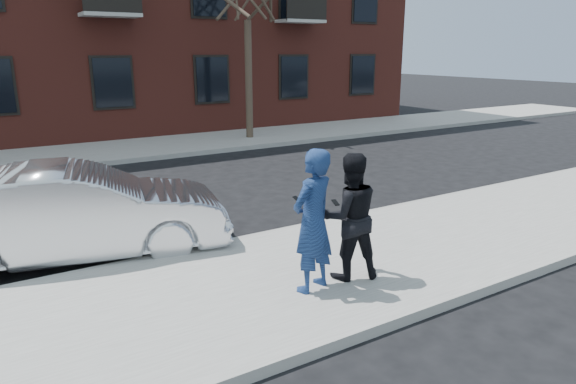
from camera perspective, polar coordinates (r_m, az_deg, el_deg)
ground at (r=8.19m, az=3.63°, el=-8.45°), size 100.00×100.00×0.00m
near_sidewalk at (r=7.97m, az=4.68°, el=-8.57°), size 50.00×3.50×0.15m
near_curb at (r=9.37m, az=-1.85°, el=-4.77°), size 50.00×0.10×0.15m
far_sidewalk at (r=18.17m, az=-17.35°, el=4.51°), size 50.00×3.50×0.15m
far_curb at (r=16.46m, az=-15.73°, el=3.55°), size 50.00×0.10×0.15m
silver_sedan at (r=8.95m, az=-22.27°, el=-2.18°), size 4.96×2.58×1.56m
man_hoodie at (r=6.82m, az=2.77°, el=-3.24°), size 0.83×0.67×1.96m
man_peacoat at (r=7.27m, az=6.83°, el=-2.71°), size 1.06×0.93×1.82m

